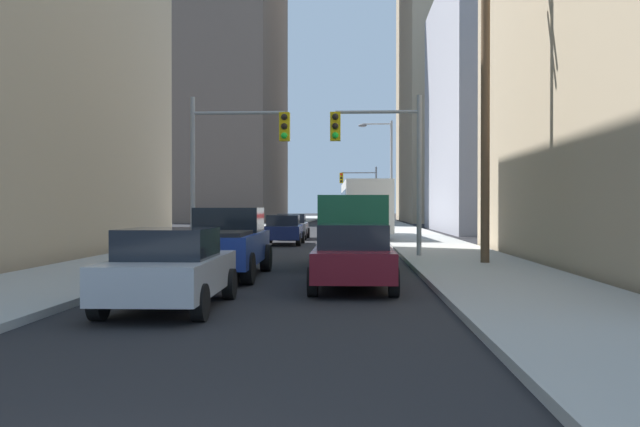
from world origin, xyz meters
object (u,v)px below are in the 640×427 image
at_px(sedan_maroon, 353,256).
at_px(sedan_grey, 292,226).
at_px(traffic_signal_near_left, 235,150).
at_px(cargo_van_green, 350,227).
at_px(pickup_truck_blue, 224,243).
at_px(sedan_silver, 170,268).
at_px(city_bus, 364,207).
at_px(sedan_navy, 284,230).
at_px(traffic_signal_near_right, 381,150).
at_px(traffic_signal_far_right, 360,186).
at_px(sedan_white, 354,220).

xyz_separation_m(sedan_maroon, sedan_grey, (-3.62, 24.18, 0.00)).
bearing_deg(traffic_signal_near_left, cargo_van_green, -36.59).
bearing_deg(pickup_truck_blue, sedan_silver, -88.84).
height_order(city_bus, sedan_navy, city_bus).
xyz_separation_m(cargo_van_green, sedan_grey, (-3.55, 18.45, -0.52)).
xyz_separation_m(city_bus, sedan_silver, (-4.14, -27.88, -1.16)).
bearing_deg(sedan_navy, traffic_signal_near_left, -95.26).
relative_size(sedan_navy, traffic_signal_near_right, 0.71).
relative_size(cargo_van_green, traffic_signal_far_right, 0.88).
distance_m(city_bus, cargo_van_green, 19.00).
xyz_separation_m(city_bus, sedan_navy, (-4.21, -6.48, -1.16)).
height_order(cargo_van_green, sedan_navy, cargo_van_green).
xyz_separation_m(pickup_truck_blue, traffic_signal_near_left, (-0.81, 6.26, 3.11)).
bearing_deg(sedan_white, sedan_maroon, -90.20).
bearing_deg(city_bus, sedan_navy, -123.04).
height_order(sedan_white, traffic_signal_near_right, traffic_signal_near_right).
xyz_separation_m(pickup_truck_blue, sedan_navy, (0.04, 15.57, -0.16)).
bearing_deg(cargo_van_green, sedan_silver, -110.67).
relative_size(pickup_truck_blue, sedan_silver, 1.29).
bearing_deg(pickup_truck_blue, sedan_navy, 89.84).
distance_m(sedan_grey, traffic_signal_far_right, 28.23).
relative_size(sedan_navy, sedan_grey, 1.00).
xyz_separation_m(city_bus, traffic_signal_near_right, (0.31, -15.79, 2.09)).
relative_size(pickup_truck_blue, sedan_navy, 1.28).
xyz_separation_m(cargo_van_green, sedan_maroon, (0.07, -5.72, -0.52)).
height_order(sedan_white, traffic_signal_near_left, traffic_signal_near_left).
bearing_deg(sedan_navy, city_bus, 56.96).
height_order(sedan_white, traffic_signal_far_right, traffic_signal_far_right).
relative_size(pickup_truck_blue, traffic_signal_far_right, 0.91).
distance_m(sedan_navy, sedan_white, 24.66).
height_order(cargo_van_green, traffic_signal_far_right, traffic_signal_far_right).
bearing_deg(sedan_grey, sedan_navy, -88.87).
relative_size(sedan_silver, traffic_signal_near_right, 0.71).
distance_m(cargo_van_green, sedan_grey, 18.80).
distance_m(sedan_maroon, traffic_signal_near_left, 10.44).
height_order(sedan_grey, traffic_signal_far_right, traffic_signal_far_right).
distance_m(pickup_truck_blue, traffic_signal_far_right, 49.50).
relative_size(sedan_grey, sedan_white, 1.00).
relative_size(sedan_maroon, traffic_signal_far_right, 0.70).
height_order(city_bus, pickup_truck_blue, city_bus).
height_order(sedan_silver, traffic_signal_near_right, traffic_signal_near_right).
bearing_deg(sedan_white, pickup_truck_blue, -95.28).
bearing_deg(sedan_maroon, sedan_white, 89.80).
distance_m(city_bus, traffic_signal_near_right, 15.93).
relative_size(pickup_truck_blue, traffic_signal_near_left, 0.91).
relative_size(sedan_maroon, sedan_white, 0.99).
relative_size(sedan_silver, sedan_grey, 1.00).
bearing_deg(sedan_white, sedan_grey, -101.55).
height_order(sedan_navy, sedan_white, same).
bearing_deg(traffic_signal_near_right, sedan_grey, 106.91).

